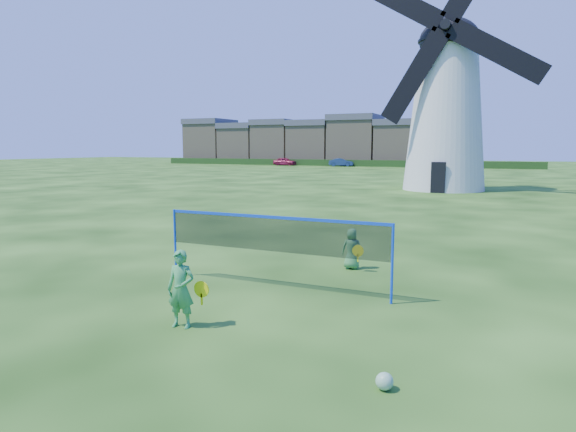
% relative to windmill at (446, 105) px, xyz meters
% --- Properties ---
extents(ground, '(220.00, 220.00, 0.00)m').
position_rel_windmill_xyz_m(ground, '(-0.22, -26.82, -5.79)').
color(ground, black).
rests_on(ground, ground).
extents(windmill, '(12.31, 5.50, 16.78)m').
position_rel_windmill_xyz_m(windmill, '(0.00, 0.00, 0.00)').
color(windmill, silver).
rests_on(windmill, ground).
extents(badminton_net, '(5.05, 0.05, 1.55)m').
position_rel_windmill_xyz_m(badminton_net, '(-0.18, -26.74, -4.65)').
color(badminton_net, blue).
rests_on(badminton_net, ground).
extents(player_girl, '(0.68, 0.38, 1.29)m').
position_rel_windmill_xyz_m(player_girl, '(-0.56, -29.38, -5.14)').
color(player_girl, '#3D9A4F').
rests_on(player_girl, ground).
extents(player_boy, '(0.63, 0.43, 1.00)m').
position_rel_windmill_xyz_m(player_boy, '(0.84, -24.43, -5.29)').
color(player_boy, '#46924C').
rests_on(player_boy, ground).
extents(play_ball, '(0.22, 0.22, 0.22)m').
position_rel_windmill_xyz_m(play_ball, '(2.99, -30.12, -5.68)').
color(play_ball, green).
rests_on(play_ball, ground).
extents(terraced_houses, '(50.53, 8.40, 8.30)m').
position_rel_windmill_xyz_m(terraced_houses, '(-27.10, 45.18, -1.84)').
color(terraced_houses, tan).
rests_on(terraced_houses, ground).
extents(hedge, '(62.00, 0.80, 1.00)m').
position_rel_windmill_xyz_m(hedge, '(-22.22, 39.18, -5.29)').
color(hedge, '#193814').
rests_on(hedge, ground).
extents(car_left, '(3.91, 1.70, 1.31)m').
position_rel_windmill_xyz_m(car_left, '(-29.54, 37.85, -5.14)').
color(car_left, '#9B1C3F').
rests_on(car_left, ground).
extents(car_right, '(3.95, 2.13, 1.24)m').
position_rel_windmill_xyz_m(car_right, '(-19.92, 37.94, -5.17)').
color(car_right, navy).
rests_on(car_right, ground).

